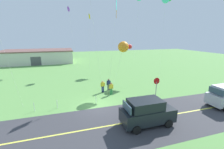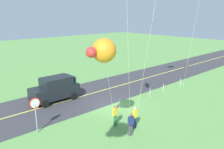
% 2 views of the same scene
% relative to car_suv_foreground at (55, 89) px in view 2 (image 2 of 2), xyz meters
% --- Properties ---
extents(ground_plane, '(120.00, 120.00, 0.10)m').
position_rel_car_suv_foreground_xyz_m(ground_plane, '(-3.12, 4.73, -1.20)').
color(ground_plane, '#60994C').
extents(asphalt_road, '(120.00, 7.00, 0.00)m').
position_rel_car_suv_foreground_xyz_m(asphalt_road, '(-3.12, 0.73, -1.15)').
color(asphalt_road, '#38383D').
rests_on(asphalt_road, ground).
extents(road_centre_stripe, '(120.00, 0.16, 0.00)m').
position_rel_car_suv_foreground_xyz_m(road_centre_stripe, '(-3.12, 0.73, -1.15)').
color(road_centre_stripe, '#E5E04C').
rests_on(road_centre_stripe, asphalt_road).
extents(car_suv_foreground, '(4.40, 2.12, 2.24)m').
position_rel_car_suv_foreground_xyz_m(car_suv_foreground, '(0.00, 0.00, 0.00)').
color(car_suv_foreground, black).
rests_on(car_suv_foreground, ground).
extents(stop_sign, '(0.76, 0.08, 2.56)m').
position_rel_car_suv_foreground_xyz_m(stop_sign, '(3.87, 4.63, 0.65)').
color(stop_sign, gray).
rests_on(stop_sign, ground).
extents(person_adult_near, '(0.58, 0.22, 1.60)m').
position_rel_car_suv_foreground_xyz_m(person_adult_near, '(-0.80, 7.42, -0.29)').
color(person_adult_near, '#338C4C').
rests_on(person_adult_near, ground).
extents(person_adult_companion, '(0.58, 0.22, 1.60)m').
position_rel_car_suv_foreground_xyz_m(person_adult_companion, '(-0.65, 9.10, -0.29)').
color(person_adult_companion, '#3F3F47').
rests_on(person_adult_companion, ground).
extents(person_child_watcher, '(0.58, 0.22, 1.60)m').
position_rel_car_suv_foreground_xyz_m(person_child_watcher, '(-1.61, 8.58, -0.29)').
color(person_child_watcher, navy).
rests_on(person_child_watcher, ground).
extents(kite_red_low, '(3.25, 1.95, 6.59)m').
position_rel_car_suv_foreground_xyz_m(kite_red_low, '(1.30, 8.67, 4.73)').
color(kite_red_low, silver).
rests_on(kite_red_low, ground).
extents(fence_post_0, '(0.05, 0.05, 0.90)m').
position_rel_car_suv_foreground_xyz_m(fence_post_0, '(-12.58, 5.43, -0.70)').
color(fence_post_0, silver).
rests_on(fence_post_0, ground).
extents(fence_post_1, '(0.05, 0.05, 0.90)m').
position_rel_car_suv_foreground_xyz_m(fence_post_1, '(-9.37, 5.43, -0.70)').
color(fence_post_1, silver).
rests_on(fence_post_1, ground).
extents(fence_post_2, '(0.05, 0.05, 0.90)m').
position_rel_car_suv_foreground_xyz_m(fence_post_2, '(-7.23, 5.43, -0.70)').
color(fence_post_2, silver).
rests_on(fence_post_2, ground).
extents(fence_post_3, '(0.05, 0.05, 0.90)m').
position_rel_car_suv_foreground_xyz_m(fence_post_3, '(-3.16, 5.43, -0.70)').
color(fence_post_3, silver).
rests_on(fence_post_3, ground).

